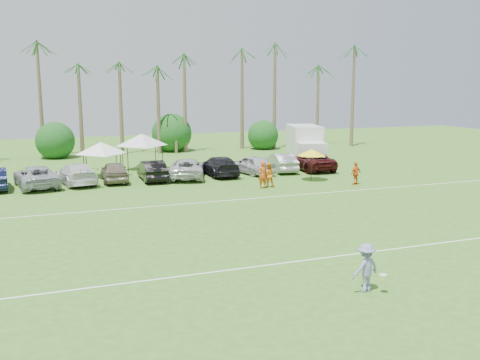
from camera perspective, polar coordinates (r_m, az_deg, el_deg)
name	(u,v)px	position (r m, az deg, el deg)	size (l,w,h in m)	color
ground	(270,285)	(19.58, 3.23, -11.13)	(120.00, 120.00, 0.00)	#3C6F21
field_lines	(205,229)	(26.73, -3.75, -5.29)	(80.00, 12.10, 0.01)	white
palm_tree_3	(27,53)	(54.76, -21.75, 12.52)	(2.40, 2.40, 11.90)	brown
palm_tree_4	(74,81)	(54.78, -17.33, 10.06)	(2.40, 2.40, 8.90)	brown
palm_tree_5	(115,72)	(55.19, -13.15, 11.15)	(2.40, 2.40, 9.90)	brown
palm_tree_6	(155,64)	(55.90, -9.03, 12.16)	(2.40, 2.40, 10.90)	brown
palm_tree_7	(193,56)	(56.89, -5.01, 13.06)	(2.40, 2.40, 11.90)	brown
palm_tree_8	(239,81)	(58.37, -0.16, 10.49)	(2.40, 2.40, 8.90)	brown
palm_tree_9	(281,73)	(60.32, 4.38, 11.27)	(2.40, 2.40, 9.90)	brown
palm_tree_10	(321,66)	(62.61, 8.64, 11.93)	(2.40, 2.40, 10.90)	brown
palm_tree_11	(352,59)	(64.69, 11.83, 12.53)	(2.40, 2.40, 11.90)	brown
bush_tree_1	(55,139)	(55.94, -19.14, 4.12)	(4.00, 4.00, 4.00)	brown
bush_tree_2	(174,135)	(57.52, -7.08, 4.75)	(4.00, 4.00, 4.00)	brown
bush_tree_3	(260,132)	(60.64, 2.18, 5.09)	(4.00, 4.00, 4.00)	brown
sideline_player_a	(263,175)	(37.07, 2.42, 0.56)	(0.69, 0.45, 1.90)	#CB4E16
sideline_player_b	(268,175)	(37.50, 3.05, 0.54)	(0.84, 0.66, 1.73)	orange
sideline_player_c	(356,173)	(39.32, 12.24, 0.70)	(0.96, 0.40, 1.64)	orange
box_truck	(306,144)	(49.16, 7.04, 3.87)	(4.11, 7.02, 3.40)	silver
canopy_tent_left	(101,142)	(42.71, -14.61, 3.93)	(3.95, 3.95, 3.20)	black
canopy_tent_right	(142,134)	(45.74, -10.46, 4.89)	(4.42, 4.42, 3.58)	black
market_umbrella	(312,152)	(40.17, 7.65, 2.94)	(2.14, 2.14, 2.39)	black
frisbee_player	(366,268)	(19.21, 13.25, -9.09)	(1.23, 0.96, 1.72)	#7F83B5
parked_car_2	(36,177)	(40.04, -20.91, 0.34)	(2.54, 5.50, 1.53)	#AAACB3
parked_car_3	(76,174)	(40.41, -17.07, 0.65)	(2.14, 5.27, 1.53)	white
parked_car_4	(114,172)	(40.64, -13.25, 0.88)	(1.81, 4.49, 1.53)	gray
parked_car_5	(152,170)	(40.71, -9.39, 1.03)	(1.62, 4.64, 1.53)	black
parked_car_6	(187,168)	(41.31, -5.69, 1.25)	(2.54, 5.50, 1.53)	#BABABA
parked_car_7	(219,166)	(42.39, -2.25, 1.51)	(2.14, 5.27, 1.53)	black
parked_car_8	(252,165)	(43.09, 1.27, 1.66)	(1.81, 4.49, 1.53)	silver
parked_car_9	(281,162)	(44.45, 4.38, 1.89)	(1.62, 4.64, 1.53)	gray
parked_car_10	(311,161)	(45.46, 7.60, 2.02)	(2.54, 5.50, 1.53)	#411011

